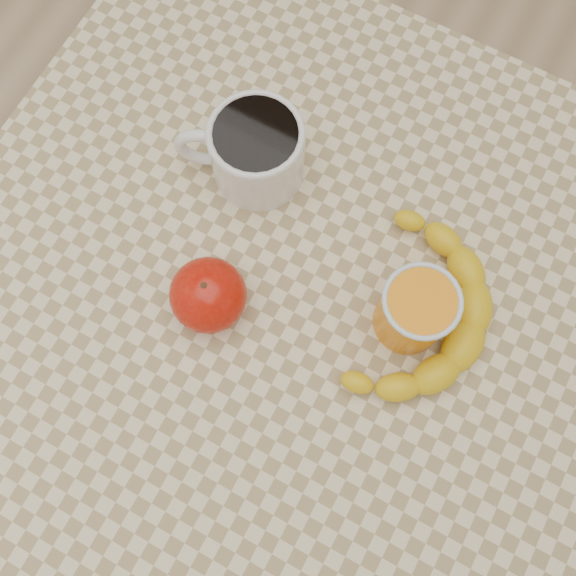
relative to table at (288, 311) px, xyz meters
The scene contains 6 objects.
ground 0.66m from the table, ahead, with size 3.00×3.00×0.00m, color tan.
table is the anchor object (origin of this frame).
coffee_mug 0.20m from the table, 132.34° to the left, with size 0.16×0.14×0.09m.
orange_juice_glass 0.19m from the table, 14.27° to the left, with size 0.08×0.08×0.09m.
apple 0.15m from the table, 142.89° to the right, with size 0.10×0.10×0.08m.
banana 0.18m from the table, 16.33° to the left, with size 0.18×0.26×0.04m, color yellow, non-canonical shape.
Camera 1 is at (0.09, -0.17, 1.44)m, focal length 40.00 mm.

